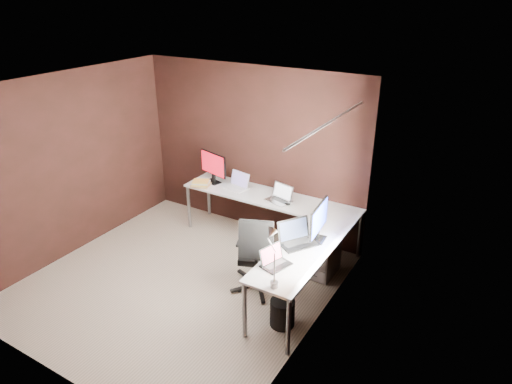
% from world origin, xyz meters
% --- Properties ---
extents(room, '(3.60, 3.60, 2.50)m').
position_xyz_m(room, '(0.34, 0.07, 1.28)').
color(room, '#BCA892').
rests_on(room, ground).
extents(desk, '(2.65, 2.25, 0.73)m').
position_xyz_m(desk, '(0.84, 1.04, 0.68)').
color(desk, white).
rests_on(desk, ground).
extents(drawer_pedestal, '(0.42, 0.50, 0.60)m').
position_xyz_m(drawer_pedestal, '(1.43, 1.15, 0.30)').
color(drawer_pedestal, white).
rests_on(drawer_pedestal, ground).
extents(monitor_left, '(0.53, 0.21, 0.47)m').
position_xyz_m(monitor_left, '(-0.52, 1.52, 0.99)').
color(monitor_left, black).
rests_on(monitor_left, desk).
extents(monitor_right, '(0.16, 0.57, 0.47)m').
position_xyz_m(monitor_right, '(1.56, 0.73, 0.99)').
color(monitor_right, black).
rests_on(monitor_right, desk).
extents(laptop_white, '(0.39, 0.31, 0.23)m').
position_xyz_m(laptop_white, '(-0.09, 1.52, 0.78)').
color(laptop_white, white).
rests_on(laptop_white, desk).
extents(laptop_silver, '(0.39, 0.32, 0.23)m').
position_xyz_m(laptop_silver, '(0.66, 1.46, 0.78)').
color(laptop_silver, silver).
rests_on(laptop_silver, desk).
extents(laptop_black_big, '(0.47, 0.50, 0.27)m').
position_xyz_m(laptop_black_big, '(1.36, 0.54, 0.79)').
color(laptop_black_big, black).
rests_on(laptop_black_big, desk).
extents(laptop_black_small, '(0.30, 0.36, 0.21)m').
position_xyz_m(laptop_black_small, '(1.37, 0.00, 0.78)').
color(laptop_black_small, black).
rests_on(laptop_black_small, desk).
extents(book_stack, '(0.31, 0.28, 0.08)m').
position_xyz_m(book_stack, '(-0.60, 1.30, 0.77)').
color(book_stack, tan).
rests_on(book_stack, desk).
extents(mouse_left, '(0.09, 0.06, 0.04)m').
position_xyz_m(mouse_left, '(-0.54, 1.30, 0.75)').
color(mouse_left, black).
rests_on(mouse_left, desk).
extents(mouse_corner, '(0.10, 0.07, 0.03)m').
position_xyz_m(mouse_corner, '(0.82, 1.38, 0.75)').
color(mouse_corner, black).
rests_on(mouse_corner, desk).
extents(desk_lamp, '(0.19, 0.22, 0.60)m').
position_xyz_m(desk_lamp, '(1.49, -0.29, 1.11)').
color(desk_lamp, slate).
rests_on(desk_lamp, desk).
extents(office_chair, '(0.58, 0.61, 1.04)m').
position_xyz_m(office_chair, '(0.92, 0.42, 0.30)').
color(office_chair, black).
rests_on(office_chair, ground).
extents(wastebasket, '(0.34, 0.34, 0.32)m').
position_xyz_m(wastebasket, '(1.50, -0.03, 0.16)').
color(wastebasket, black).
rests_on(wastebasket, ground).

